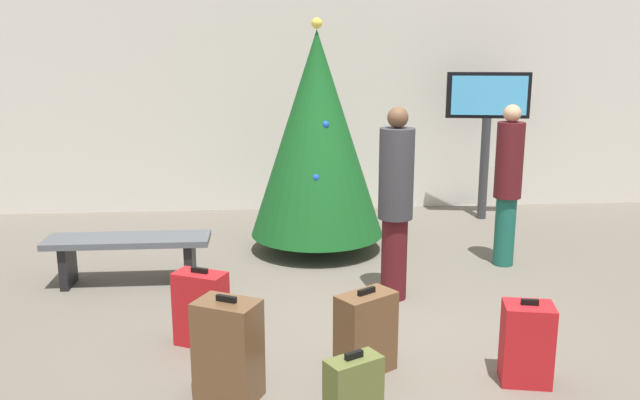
{
  "coord_description": "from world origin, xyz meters",
  "views": [
    {
      "loc": [
        -0.82,
        -5.12,
        2.31
      ],
      "look_at": [
        -0.35,
        0.88,
        0.9
      ],
      "focal_mm": 37.39,
      "sensor_mm": 36.0,
      "label": 1
    }
  ],
  "objects_px": {
    "suitcase_0": "(527,343)",
    "waiting_bench": "(128,249)",
    "suitcase_4": "(228,350)",
    "holiday_tree": "(317,135)",
    "traveller_0": "(508,181)",
    "suitcase_1": "(366,333)",
    "flight_info_kiosk": "(487,114)",
    "suitcase_2": "(201,309)",
    "traveller_1": "(396,199)"
  },
  "relations": [
    {
      "from": "holiday_tree",
      "to": "flight_info_kiosk",
      "type": "relative_size",
      "value": 1.32
    },
    {
      "from": "waiting_bench",
      "to": "traveller_1",
      "type": "height_order",
      "value": "traveller_1"
    },
    {
      "from": "holiday_tree",
      "to": "suitcase_2",
      "type": "distance_m",
      "value": 2.84
    },
    {
      "from": "traveller_0",
      "to": "suitcase_0",
      "type": "xyz_separation_m",
      "value": [
        -0.73,
        -2.51,
        -0.63
      ]
    },
    {
      "from": "traveller_1",
      "to": "suitcase_0",
      "type": "distance_m",
      "value": 1.88
    },
    {
      "from": "flight_info_kiosk",
      "to": "suitcase_0",
      "type": "distance_m",
      "value": 4.72
    },
    {
      "from": "waiting_bench",
      "to": "suitcase_1",
      "type": "bearing_deg",
      "value": -43.96
    },
    {
      "from": "waiting_bench",
      "to": "suitcase_1",
      "type": "relative_size",
      "value": 2.48
    },
    {
      "from": "holiday_tree",
      "to": "traveller_1",
      "type": "bearing_deg",
      "value": -68.83
    },
    {
      "from": "waiting_bench",
      "to": "traveller_0",
      "type": "xyz_separation_m",
      "value": [
        3.88,
        0.29,
        0.55
      ]
    },
    {
      "from": "traveller_0",
      "to": "traveller_1",
      "type": "xyz_separation_m",
      "value": [
        -1.36,
        -0.86,
        0.03
      ]
    },
    {
      "from": "traveller_0",
      "to": "suitcase_4",
      "type": "bearing_deg",
      "value": -137.48
    },
    {
      "from": "traveller_1",
      "to": "suitcase_2",
      "type": "height_order",
      "value": "traveller_1"
    },
    {
      "from": "traveller_1",
      "to": "suitcase_1",
      "type": "relative_size",
      "value": 2.8
    },
    {
      "from": "flight_info_kiosk",
      "to": "waiting_bench",
      "type": "bearing_deg",
      "value": -152.44
    },
    {
      "from": "holiday_tree",
      "to": "suitcase_0",
      "type": "xyz_separation_m",
      "value": [
        1.22,
        -3.19,
        -1.05
      ]
    },
    {
      "from": "holiday_tree",
      "to": "suitcase_2",
      "type": "bearing_deg",
      "value": -114.32
    },
    {
      "from": "suitcase_0",
      "to": "flight_info_kiosk",
      "type": "bearing_deg",
      "value": 75.84
    },
    {
      "from": "holiday_tree",
      "to": "flight_info_kiosk",
      "type": "xyz_separation_m",
      "value": [
        2.34,
        1.25,
        0.08
      ]
    },
    {
      "from": "traveller_0",
      "to": "traveller_1",
      "type": "relative_size",
      "value": 0.96
    },
    {
      "from": "holiday_tree",
      "to": "suitcase_2",
      "type": "relative_size",
      "value": 4.09
    },
    {
      "from": "holiday_tree",
      "to": "flight_info_kiosk",
      "type": "distance_m",
      "value": 2.66
    },
    {
      "from": "traveller_0",
      "to": "traveller_1",
      "type": "distance_m",
      "value": 1.61
    },
    {
      "from": "suitcase_1",
      "to": "suitcase_2",
      "type": "xyz_separation_m",
      "value": [
        -1.22,
        0.55,
        -0.0
      ]
    },
    {
      "from": "suitcase_2",
      "to": "suitcase_0",
      "type": "bearing_deg",
      "value": -18.75
    },
    {
      "from": "flight_info_kiosk",
      "to": "suitcase_1",
      "type": "height_order",
      "value": "flight_info_kiosk"
    },
    {
      "from": "suitcase_4",
      "to": "waiting_bench",
      "type": "bearing_deg",
      "value": 115.76
    },
    {
      "from": "holiday_tree",
      "to": "traveller_0",
      "type": "bearing_deg",
      "value": -19.3
    },
    {
      "from": "traveller_1",
      "to": "suitcase_2",
      "type": "xyz_separation_m",
      "value": [
        -1.69,
        -0.86,
        -0.65
      ]
    },
    {
      "from": "suitcase_4",
      "to": "suitcase_0",
      "type": "bearing_deg",
      "value": 1.35
    },
    {
      "from": "suitcase_1",
      "to": "suitcase_2",
      "type": "distance_m",
      "value": 1.34
    },
    {
      "from": "waiting_bench",
      "to": "suitcase_4",
      "type": "distance_m",
      "value": 2.51
    },
    {
      "from": "holiday_tree",
      "to": "traveller_0",
      "type": "xyz_separation_m",
      "value": [
        1.95,
        -0.68,
        -0.42
      ]
    },
    {
      "from": "traveller_1",
      "to": "holiday_tree",
      "type": "bearing_deg",
      "value": 111.17
    },
    {
      "from": "waiting_bench",
      "to": "traveller_1",
      "type": "xyz_separation_m",
      "value": [
        2.52,
        -0.57,
        0.58
      ]
    },
    {
      "from": "suitcase_0",
      "to": "waiting_bench",
      "type": "bearing_deg",
      "value": 144.85
    },
    {
      "from": "holiday_tree",
      "to": "suitcase_2",
      "type": "height_order",
      "value": "holiday_tree"
    },
    {
      "from": "holiday_tree",
      "to": "suitcase_1",
      "type": "height_order",
      "value": "holiday_tree"
    },
    {
      "from": "flight_info_kiosk",
      "to": "suitcase_0",
      "type": "height_order",
      "value": "flight_info_kiosk"
    },
    {
      "from": "waiting_bench",
      "to": "suitcase_2",
      "type": "height_order",
      "value": "suitcase_2"
    },
    {
      "from": "traveller_0",
      "to": "suitcase_0",
      "type": "distance_m",
      "value": 2.69
    },
    {
      "from": "suitcase_0",
      "to": "suitcase_1",
      "type": "bearing_deg",
      "value": 167.88
    },
    {
      "from": "flight_info_kiosk",
      "to": "suitcase_2",
      "type": "relative_size",
      "value": 3.1
    },
    {
      "from": "flight_info_kiosk",
      "to": "suitcase_2",
      "type": "distance_m",
      "value": 5.14
    },
    {
      "from": "suitcase_1",
      "to": "suitcase_4",
      "type": "distance_m",
      "value": 1.0
    },
    {
      "from": "holiday_tree",
      "to": "flight_info_kiosk",
      "type": "bearing_deg",
      "value": 28.09
    },
    {
      "from": "waiting_bench",
      "to": "suitcase_4",
      "type": "height_order",
      "value": "suitcase_4"
    },
    {
      "from": "flight_info_kiosk",
      "to": "suitcase_2",
      "type": "xyz_separation_m",
      "value": [
        -3.43,
        -3.66,
        -1.11
      ]
    },
    {
      "from": "traveller_1",
      "to": "suitcase_0",
      "type": "bearing_deg",
      "value": -69.27
    },
    {
      "from": "waiting_bench",
      "to": "suitcase_1",
      "type": "distance_m",
      "value": 2.85
    }
  ]
}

